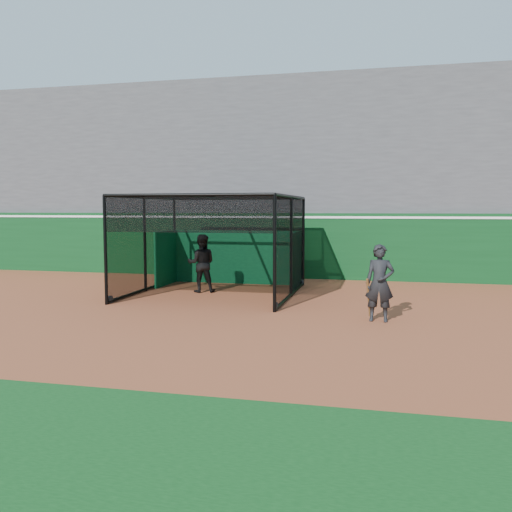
# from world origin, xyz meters

# --- Properties ---
(ground) EXTENTS (120.00, 120.00, 0.00)m
(ground) POSITION_xyz_m (0.00, 0.00, 0.00)
(ground) COLOR #984C2C
(ground) RESTS_ON ground
(outfield_wall) EXTENTS (50.00, 0.50, 2.50)m
(outfield_wall) POSITION_xyz_m (0.00, 8.50, 1.29)
(outfield_wall) COLOR #0B3C17
(outfield_wall) RESTS_ON ground
(grandstand) EXTENTS (50.00, 7.85, 8.95)m
(grandstand) POSITION_xyz_m (0.00, 12.27, 4.48)
(grandstand) COLOR #4C4C4F
(grandstand) RESTS_ON ground
(batting_cage) EXTENTS (4.87, 5.20, 3.03)m
(batting_cage) POSITION_xyz_m (-1.20, 4.03, 1.51)
(batting_cage) COLOR black
(batting_cage) RESTS_ON ground
(batter) EXTENTS (1.06, 0.93, 1.85)m
(batter) POSITION_xyz_m (-1.74, 4.23, 0.93)
(batter) COLOR black
(batter) RESTS_ON ground
(on_deck_player) EXTENTS (0.69, 0.46, 1.83)m
(on_deck_player) POSITION_xyz_m (3.84, 0.90, 0.91)
(on_deck_player) COLOR black
(on_deck_player) RESTS_ON ground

